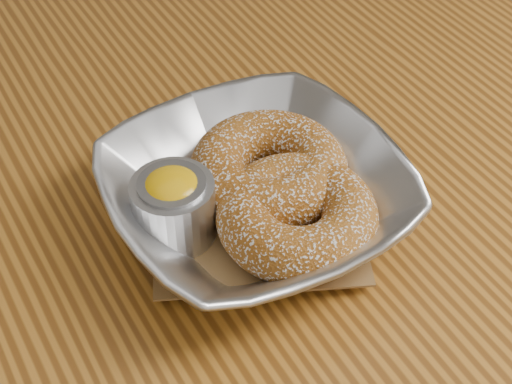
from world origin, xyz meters
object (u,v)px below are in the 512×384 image
serving_bowl (256,197)px  donut_front (297,216)px  ramekin (174,206)px  table (284,224)px  donut_back (269,170)px

serving_bowl → donut_front: size_ratio=1.87×
donut_front → ramekin: ramekin is taller
table → serving_bowl: 0.16m
table → serving_bowl: (-0.07, -0.07, 0.12)m
table → serving_bowl: bearing=-135.2°
serving_bowl → ramekin: bearing=168.7°
donut_back → ramekin: ramekin is taller
table → donut_back: 0.15m
ramekin → table: bearing=23.8°
donut_back → donut_front: size_ratio=1.03×
serving_bowl → ramekin: 0.06m
table → donut_front: 0.17m
ramekin → donut_back: bearing=2.8°
donut_back → ramekin: bearing=-177.2°
serving_bowl → donut_front: bearing=-69.1°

